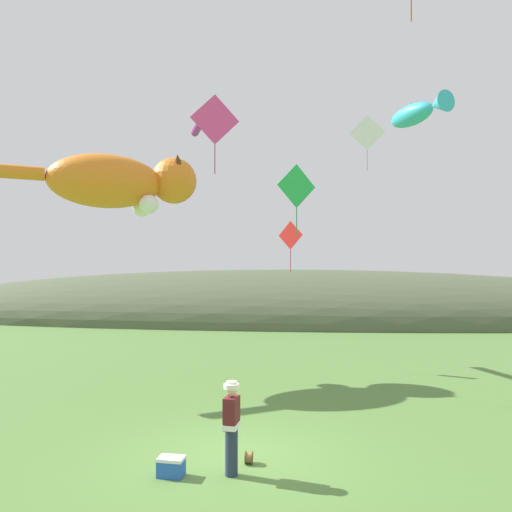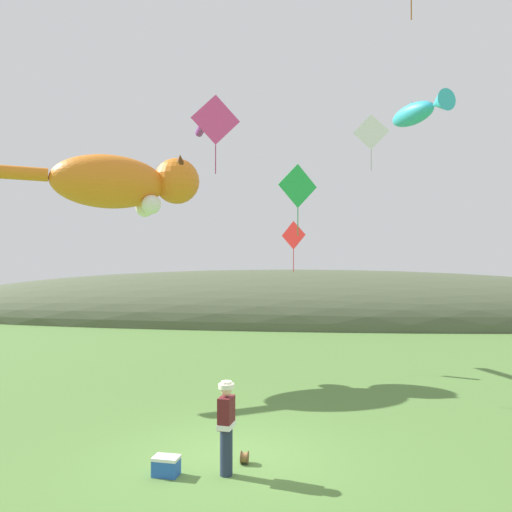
% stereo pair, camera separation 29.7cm
% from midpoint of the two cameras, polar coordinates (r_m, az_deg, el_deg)
% --- Properties ---
extents(ground_plane, '(120.00, 120.00, 0.00)m').
position_cam_midpoint_polar(ground_plane, '(11.08, -2.93, -22.11)').
color(ground_plane, '#517A38').
extents(distant_hill_ridge, '(63.13, 15.70, 7.40)m').
position_cam_midpoint_polar(distant_hill_ridge, '(38.14, 3.15, -7.12)').
color(distant_hill_ridge, '#4C563D').
rests_on(distant_hill_ridge, ground).
extents(festival_attendant, '(0.31, 0.45, 1.77)m').
position_cam_midpoint_polar(festival_attendant, '(9.99, -3.71, -18.69)').
color(festival_attendant, '#232D47').
rests_on(festival_attendant, ground).
extents(kite_spool, '(0.15, 0.25, 0.25)m').
position_cam_midpoint_polar(kite_spool, '(10.78, -1.67, -22.02)').
color(kite_spool, olive).
rests_on(kite_spool, ground).
extents(picnic_cooler, '(0.52, 0.37, 0.36)m').
position_cam_midpoint_polar(picnic_cooler, '(10.35, -10.55, -22.59)').
color(picnic_cooler, blue).
rests_on(picnic_cooler, ground).
extents(kite_giant_cat, '(6.75, 4.44, 2.29)m').
position_cam_midpoint_polar(kite_giant_cat, '(19.06, -15.60, 8.09)').
color(kite_giant_cat, orange).
extents(kite_fish_windsock, '(1.59, 2.29, 0.70)m').
position_cam_midpoint_polar(kite_fish_windsock, '(15.64, 17.41, 15.36)').
color(kite_fish_windsock, '#33B2CC').
extents(kite_tube_streamer, '(1.44, 2.95, 0.44)m').
position_cam_midpoint_polar(kite_tube_streamer, '(23.39, -6.81, 14.75)').
color(kite_tube_streamer, '#8C268C').
extents(kite_diamond_white, '(1.52, 0.23, 2.44)m').
position_cam_midpoint_polar(kite_diamond_white, '(22.74, 12.21, 13.59)').
color(kite_diamond_white, white).
extents(kite_diamond_green, '(1.24, 0.78, 2.35)m').
position_cam_midpoint_polar(kite_diamond_green, '(16.47, 4.13, 7.93)').
color(kite_diamond_green, green).
extents(kite_diamond_red, '(0.98, 0.62, 2.05)m').
position_cam_midpoint_polar(kite_diamond_red, '(20.10, 3.54, 2.33)').
color(kite_diamond_red, red).
extents(kite_diamond_pink, '(1.43, 0.64, 2.46)m').
position_cam_midpoint_polar(kite_diamond_pink, '(15.95, -5.27, 15.24)').
color(kite_diamond_pink, '#E53F8C').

